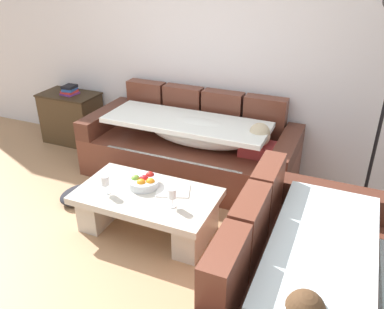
# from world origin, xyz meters

# --- Properties ---
(ground_plane) EXTENTS (14.00, 14.00, 0.00)m
(ground_plane) POSITION_xyz_m (0.00, 0.00, 0.00)
(ground_plane) COLOR #AB7F59
(back_wall) EXTENTS (9.00, 0.10, 2.70)m
(back_wall) POSITION_xyz_m (0.00, 2.15, 1.35)
(back_wall) COLOR silver
(back_wall) RESTS_ON ground_plane
(couch_along_wall) EXTENTS (2.24, 0.92, 0.88)m
(couch_along_wall) POSITION_xyz_m (0.07, 1.62, 0.33)
(couch_along_wall) COLOR brown
(couch_along_wall) RESTS_ON ground_plane
(couch_near_window) EXTENTS (0.92, 1.77, 0.88)m
(couch_near_window) POSITION_xyz_m (1.47, 0.09, 0.33)
(couch_near_window) COLOR brown
(couch_near_window) RESTS_ON ground_plane
(coffee_table) EXTENTS (1.20, 0.68, 0.38)m
(coffee_table) POSITION_xyz_m (0.09, 0.58, 0.24)
(coffee_table) COLOR beige
(coffee_table) RESTS_ON ground_plane
(fruit_bowl) EXTENTS (0.28, 0.28, 0.10)m
(fruit_bowl) POSITION_xyz_m (0.01, 0.67, 0.42)
(fruit_bowl) COLOR silver
(fruit_bowl) RESTS_ON coffee_table
(wine_glass_near_left) EXTENTS (0.07, 0.07, 0.17)m
(wine_glass_near_left) POSITION_xyz_m (-0.22, 0.44, 0.50)
(wine_glass_near_left) COLOR silver
(wine_glass_near_left) RESTS_ON coffee_table
(wine_glass_near_right) EXTENTS (0.07, 0.07, 0.17)m
(wine_glass_near_right) POSITION_xyz_m (0.38, 0.48, 0.50)
(wine_glass_near_right) COLOR silver
(wine_glass_near_right) RESTS_ON coffee_table
(open_magazine) EXTENTS (0.33, 0.29, 0.01)m
(open_magazine) POSITION_xyz_m (0.28, 0.70, 0.39)
(open_magazine) COLOR white
(open_magazine) RESTS_ON coffee_table
(side_cabinet) EXTENTS (0.72, 0.44, 0.64)m
(side_cabinet) POSITION_xyz_m (-1.71, 1.85, 0.32)
(side_cabinet) COLOR #47331E
(side_cabinet) RESTS_ON ground_plane
(book_stack_on_cabinet) EXTENTS (0.19, 0.20, 0.11)m
(book_stack_on_cabinet) POSITION_xyz_m (-1.68, 1.84, 0.69)
(book_stack_on_cabinet) COLOR #72337F
(book_stack_on_cabinet) RESTS_ON side_cabinet
(floor_lamp) EXTENTS (0.33, 0.31, 1.95)m
(floor_lamp) POSITION_xyz_m (1.77, 1.72, 1.12)
(floor_lamp) COLOR black
(floor_lamp) RESTS_ON ground_plane
(crumpled_garment) EXTENTS (0.42, 0.47, 0.12)m
(crumpled_garment) POSITION_xyz_m (-0.77, 0.72, 0.06)
(crumpled_garment) COLOR #232328
(crumpled_garment) RESTS_ON ground_plane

